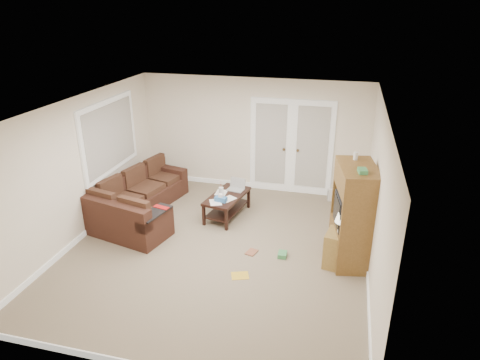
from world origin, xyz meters
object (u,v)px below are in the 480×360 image
(coffee_table, at_px, (228,204))
(tv_armoire, at_px, (353,214))
(sectional_sofa, at_px, (136,204))
(side_cabinet, at_px, (340,247))

(coffee_table, bearing_deg, tv_armoire, -12.29)
(coffee_table, height_order, tv_armoire, tv_armoire)
(sectional_sofa, bearing_deg, coffee_table, 30.11)
(tv_armoire, bearing_deg, side_cabinet, -131.55)
(sectional_sofa, xyz_separation_m, side_cabinet, (3.94, -0.72, 0.05))
(sectional_sofa, distance_m, tv_armoire, 4.16)
(tv_armoire, distance_m, side_cabinet, 0.57)
(coffee_table, xyz_separation_m, side_cabinet, (2.22, -1.24, 0.10))
(tv_armoire, bearing_deg, coffee_table, 146.86)
(side_cabinet, bearing_deg, sectional_sofa, -179.52)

